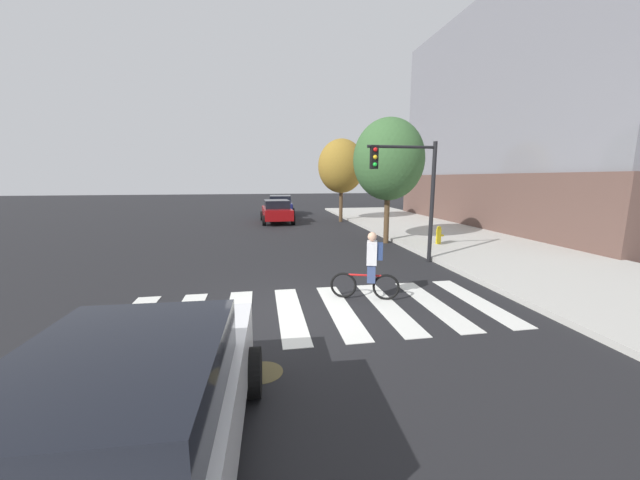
# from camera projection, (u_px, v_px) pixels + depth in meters

# --- Properties ---
(ground_plane) EXTENTS (120.00, 120.00, 0.00)m
(ground_plane) POSITION_uv_depth(u_px,v_px,m) (289.00, 313.00, 7.70)
(ground_plane) COLOR black
(sidewalk) EXTENTS (6.50, 50.00, 0.15)m
(sidewalk) POSITION_uv_depth(u_px,v_px,m) (619.00, 289.00, 9.15)
(sidewalk) COLOR #B2AFA8
(sidewalk) RESTS_ON ground
(crosswalk_stripes) EXTENTS (8.51, 3.32, 0.01)m
(crosswalk_stripes) POSITION_uv_depth(u_px,v_px,m) (315.00, 311.00, 7.79)
(crosswalk_stripes) COLOR silver
(crosswalk_stripes) RESTS_ON ground
(manhole_cover) EXTENTS (0.64, 0.64, 0.01)m
(manhole_cover) POSITION_uv_depth(u_px,v_px,m) (262.00, 372.00, 5.36)
(manhole_cover) COLOR #473D1E
(manhole_cover) RESTS_ON ground
(sedan_near) EXTENTS (2.30, 4.67, 1.59)m
(sedan_near) POSITION_uv_depth(u_px,v_px,m) (130.00, 425.00, 3.06)
(sedan_near) COLOR silver
(sedan_near) RESTS_ON ground
(sedan_mid) EXTENTS (2.19, 4.46, 1.52)m
(sedan_mid) POSITION_uv_depth(u_px,v_px,m) (277.00, 211.00, 23.29)
(sedan_mid) COLOR maroon
(sedan_mid) RESTS_ON ground
(sedan_far) EXTENTS (2.35, 4.66, 1.58)m
(sedan_far) POSITION_uv_depth(u_px,v_px,m) (280.00, 205.00, 28.15)
(sedan_far) COLOR navy
(sedan_far) RESTS_ON ground
(cyclist) EXTENTS (1.64, 0.60, 1.69)m
(cyclist) POSITION_uv_depth(u_px,v_px,m) (370.00, 266.00, 8.45)
(cyclist) COLOR black
(cyclist) RESTS_ON ground
(traffic_light_near) EXTENTS (2.47, 0.28, 4.20)m
(traffic_light_near) POSITION_uv_depth(u_px,v_px,m) (411.00, 181.00, 11.80)
(traffic_light_near) COLOR black
(traffic_light_near) RESTS_ON ground
(fire_hydrant) EXTENTS (0.33, 0.22, 0.78)m
(fire_hydrant) POSITION_uv_depth(u_px,v_px,m) (439.00, 235.00, 15.01)
(fire_hydrant) COLOR gold
(fire_hydrant) RESTS_ON sidewalk
(street_tree_near) EXTENTS (3.14, 3.14, 5.59)m
(street_tree_near) POSITION_uv_depth(u_px,v_px,m) (389.00, 160.00, 15.37)
(street_tree_near) COLOR #4C3823
(street_tree_near) RESTS_ON ground
(street_tree_mid) EXTENTS (3.13, 3.13, 5.57)m
(street_tree_mid) POSITION_uv_depth(u_px,v_px,m) (341.00, 166.00, 23.28)
(street_tree_mid) COLOR #4C3823
(street_tree_mid) RESTS_ON ground
(corner_building) EXTENTS (14.35, 18.78, 12.97)m
(corner_building) POSITION_uv_depth(u_px,v_px,m) (579.00, 121.00, 21.24)
(corner_building) COLOR brown
(corner_building) RESTS_ON ground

